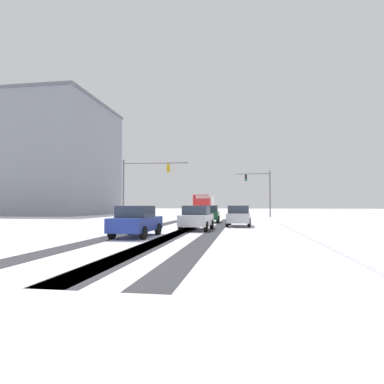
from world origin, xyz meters
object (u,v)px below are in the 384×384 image
office_building_far_left_block (50,159)px  car_blue_fourth (136,221)px  car_silver_second (239,216)px  car_white_third (197,218)px  bus_oncoming (204,203)px  traffic_signal_near_left (142,178)px  traffic_signal_far_right (261,186)px  car_dark_green_lead (210,214)px  box_truck_delivery (205,205)px

office_building_far_left_block → car_blue_fourth: bearing=-52.6°
car_silver_second → office_building_far_left_block: (-33.32, 27.37, 8.95)m
car_white_third → bus_oncoming: size_ratio=0.38×
car_white_third → bus_oncoming: bus_oncoming is taller
office_building_far_left_block → traffic_signal_near_left: bearing=-40.8°
car_white_third → traffic_signal_far_right: bearing=78.0°
traffic_signal_far_right → bus_oncoming: (-9.56, 12.56, -2.36)m
bus_oncoming → traffic_signal_far_right: bearing=-52.7°
car_dark_green_lead → bus_oncoming: bus_oncoming is taller
traffic_signal_near_left → box_truck_delivery: size_ratio=0.94×
car_silver_second → car_blue_fourth: 10.82m
car_silver_second → car_white_third: size_ratio=1.00×
traffic_signal_near_left → car_white_third: size_ratio=1.68×
car_silver_second → bus_oncoming: size_ratio=0.38×
traffic_signal_near_left → car_white_third: (7.59, -11.96, -3.67)m
traffic_signal_far_right → car_white_third: bearing=-102.0°
bus_oncoming → office_building_far_left_block: (-26.57, -6.56, 7.78)m
car_white_third → box_truck_delivery: (-2.53, 26.29, 0.82)m
car_dark_green_lead → car_blue_fourth: size_ratio=1.01×
office_building_far_left_block → traffic_signal_far_right: bearing=-9.4°
traffic_signal_far_right → bus_oncoming: traffic_signal_far_right is taller
car_dark_green_lead → traffic_signal_far_right: bearing=70.6°
traffic_signal_near_left → car_silver_second: bearing=-36.2°
box_truck_delivery → bus_oncoming: bearing=97.2°
traffic_signal_far_right → car_dark_green_lead: bearing=-109.4°
traffic_signal_far_right → car_white_third: traffic_signal_far_right is taller
car_white_third → car_silver_second: bearing=58.8°
bus_oncoming → box_truck_delivery: (1.52, -12.10, -0.36)m
traffic_signal_far_right → traffic_signal_near_left: same height
car_dark_green_lead → car_silver_second: 6.05m
car_silver_second → office_building_far_left_block: size_ratio=0.20×
bus_oncoming → box_truck_delivery: bus_oncoming is taller
bus_oncoming → car_dark_green_lead: bearing=-82.2°
traffic_signal_near_left → office_building_far_left_block: size_ratio=0.34×
traffic_signal_near_left → car_white_third: 14.63m
box_truck_delivery → traffic_signal_far_right: bearing=-3.3°
box_truck_delivery → car_silver_second: bearing=-76.5°
car_blue_fourth → box_truck_delivery: size_ratio=0.56×
box_truck_delivery → traffic_signal_near_left: bearing=-109.4°
traffic_signal_far_right → box_truck_delivery: bearing=176.7°
car_dark_green_lead → bus_oncoming: bearing=97.8°
box_truck_delivery → office_building_far_left_block: bearing=168.8°
traffic_signal_far_right → box_truck_delivery: traffic_signal_far_right is taller
bus_oncoming → box_truck_delivery: 12.20m
traffic_signal_far_right → office_building_far_left_block: office_building_far_left_block is taller
traffic_signal_far_right → car_silver_second: size_ratio=1.57×
car_dark_green_lead → car_white_third: (0.14, -9.80, 0.00)m
traffic_signal_far_right → box_truck_delivery: 8.50m
car_blue_fourth → box_truck_delivery: box_truck_delivery is taller
car_dark_green_lead → bus_oncoming: (-3.91, 28.59, 1.18)m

